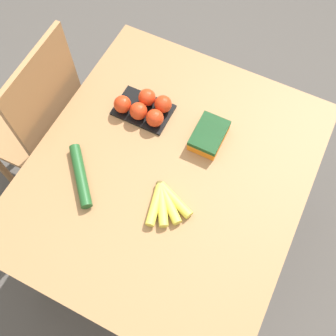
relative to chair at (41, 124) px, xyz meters
name	(u,v)px	position (x,y,z in m)	size (l,w,h in m)	color
ground_plane	(168,230)	(-0.05, -0.67, -0.52)	(12.00, 12.00, 0.00)	#4C4742
dining_table	(168,182)	(-0.05, -0.67, 0.12)	(1.13, 0.98, 0.74)	#9E7044
chair	(41,124)	(0.00, 0.00, 0.00)	(0.43, 0.41, 1.01)	#A87547
banana_bunch	(165,203)	(-0.17, -0.72, 0.24)	(0.17, 0.16, 0.03)	brown
tomato_pack	(145,107)	(0.14, -0.48, 0.26)	(0.15, 0.22, 0.08)	black
carrot_bag	(209,135)	(0.14, -0.75, 0.25)	(0.16, 0.11, 0.06)	orange
cucumber_near	(80,176)	(-0.21, -0.40, 0.24)	(0.21, 0.20, 0.04)	#1E5123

